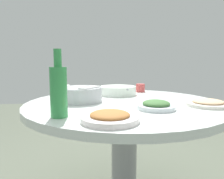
{
  "coord_description": "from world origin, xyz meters",
  "views": [
    {
      "loc": [
        0.22,
        1.28,
        0.99
      ],
      "look_at": [
        0.07,
        -0.08,
        0.81
      ],
      "focal_mm": 34.9,
      "sensor_mm": 36.0,
      "label": 1
    }
  ],
  "objects_px": {
    "tea_cup_far": "(88,89)",
    "tea_cup_side": "(140,88)",
    "round_dining_table": "(124,125)",
    "soup_bowl": "(118,91)",
    "dish_tofu_braise": "(110,117)",
    "dish_greens": "(156,105)",
    "tea_cup_near": "(65,89)",
    "rice_bowl": "(80,94)",
    "dish_noodles": "(208,103)",
    "green_bottle": "(59,90)"
  },
  "relations": [
    {
      "from": "dish_greens",
      "to": "tea_cup_near",
      "type": "height_order",
      "value": "tea_cup_near"
    },
    {
      "from": "soup_bowl",
      "to": "dish_greens",
      "type": "height_order",
      "value": "soup_bowl"
    },
    {
      "from": "soup_bowl",
      "to": "dish_tofu_braise",
      "type": "height_order",
      "value": "soup_bowl"
    },
    {
      "from": "round_dining_table",
      "to": "soup_bowl",
      "type": "bearing_deg",
      "value": -90.76
    },
    {
      "from": "soup_bowl",
      "to": "dish_tofu_braise",
      "type": "bearing_deg",
      "value": 79.19
    },
    {
      "from": "rice_bowl",
      "to": "dish_greens",
      "type": "height_order",
      "value": "rice_bowl"
    },
    {
      "from": "rice_bowl",
      "to": "tea_cup_near",
      "type": "bearing_deg",
      "value": -70.13
    },
    {
      "from": "rice_bowl",
      "to": "dish_greens",
      "type": "relative_size",
      "value": 1.41
    },
    {
      "from": "tea_cup_side",
      "to": "tea_cup_far",
      "type": "bearing_deg",
      "value": -3.14
    },
    {
      "from": "tea_cup_side",
      "to": "round_dining_table",
      "type": "bearing_deg",
      "value": 64.6
    },
    {
      "from": "round_dining_table",
      "to": "soup_bowl",
      "type": "relative_size",
      "value": 4.25
    },
    {
      "from": "dish_greens",
      "to": "green_bottle",
      "type": "height_order",
      "value": "green_bottle"
    },
    {
      "from": "tea_cup_near",
      "to": "tea_cup_far",
      "type": "xyz_separation_m",
      "value": [
        -0.17,
        -0.08,
        -0.01
      ]
    },
    {
      "from": "dish_noodles",
      "to": "round_dining_table",
      "type": "bearing_deg",
      "value": -20.34
    },
    {
      "from": "rice_bowl",
      "to": "dish_tofu_braise",
      "type": "height_order",
      "value": "rice_bowl"
    },
    {
      "from": "tea_cup_far",
      "to": "tea_cup_side",
      "type": "distance_m",
      "value": 0.43
    },
    {
      "from": "round_dining_table",
      "to": "tea_cup_near",
      "type": "distance_m",
      "value": 0.56
    },
    {
      "from": "tea_cup_near",
      "to": "soup_bowl",
      "type": "bearing_deg",
      "value": 168.22
    },
    {
      "from": "dish_noodles",
      "to": "dish_tofu_braise",
      "type": "bearing_deg",
      "value": 24.32
    },
    {
      "from": "dish_tofu_braise",
      "to": "soup_bowl",
      "type": "bearing_deg",
      "value": -100.81
    },
    {
      "from": "dish_noodles",
      "to": "tea_cup_side",
      "type": "height_order",
      "value": "tea_cup_side"
    },
    {
      "from": "dish_tofu_braise",
      "to": "tea_cup_side",
      "type": "relative_size",
      "value": 3.39
    },
    {
      "from": "dish_noodles",
      "to": "green_bottle",
      "type": "relative_size",
      "value": 0.8
    },
    {
      "from": "green_bottle",
      "to": "tea_cup_far",
      "type": "xyz_separation_m",
      "value": [
        -0.12,
        -0.78,
        -0.09
      ]
    },
    {
      "from": "round_dining_table",
      "to": "tea_cup_side",
      "type": "xyz_separation_m",
      "value": [
        -0.2,
        -0.43,
        0.18
      ]
    },
    {
      "from": "dish_greens",
      "to": "tea_cup_far",
      "type": "bearing_deg",
      "value": -62.46
    },
    {
      "from": "round_dining_table",
      "to": "dish_tofu_braise",
      "type": "xyz_separation_m",
      "value": [
        0.13,
        0.42,
        0.16
      ]
    },
    {
      "from": "soup_bowl",
      "to": "dish_noodles",
      "type": "bearing_deg",
      "value": 133.98
    },
    {
      "from": "dish_tofu_braise",
      "to": "rice_bowl",
      "type": "bearing_deg",
      "value": -73.53
    },
    {
      "from": "dish_tofu_braise",
      "to": "tea_cup_side",
      "type": "distance_m",
      "value": 0.91
    },
    {
      "from": "round_dining_table",
      "to": "rice_bowl",
      "type": "bearing_deg",
      "value": -9.64
    },
    {
      "from": "dish_greens",
      "to": "green_bottle",
      "type": "relative_size",
      "value": 0.65
    },
    {
      "from": "tea_cup_near",
      "to": "dish_tofu_braise",
      "type": "bearing_deg",
      "value": 107.88
    },
    {
      "from": "green_bottle",
      "to": "dish_noodles",
      "type": "bearing_deg",
      "value": -168.37
    },
    {
      "from": "dish_noodles",
      "to": "tea_cup_near",
      "type": "distance_m",
      "value": 0.99
    },
    {
      "from": "dish_noodles",
      "to": "dish_tofu_braise",
      "type": "xyz_separation_m",
      "value": [
        0.57,
        0.26,
        0.0
      ]
    },
    {
      "from": "tea_cup_near",
      "to": "tea_cup_side",
      "type": "bearing_deg",
      "value": -174.53
    },
    {
      "from": "rice_bowl",
      "to": "dish_noodles",
      "type": "relative_size",
      "value": 1.15
    },
    {
      "from": "dish_tofu_braise",
      "to": "tea_cup_side",
      "type": "height_order",
      "value": "tea_cup_side"
    },
    {
      "from": "round_dining_table",
      "to": "tea_cup_side",
      "type": "distance_m",
      "value": 0.5
    },
    {
      "from": "tea_cup_near",
      "to": "round_dining_table",
      "type": "bearing_deg",
      "value": 136.27
    },
    {
      "from": "soup_bowl",
      "to": "dish_greens",
      "type": "bearing_deg",
      "value": 103.67
    },
    {
      "from": "tea_cup_far",
      "to": "dish_greens",
      "type": "bearing_deg",
      "value": 117.54
    },
    {
      "from": "tea_cup_far",
      "to": "dish_noodles",
      "type": "bearing_deg",
      "value": 137.17
    },
    {
      "from": "green_bottle",
      "to": "tea_cup_side",
      "type": "bearing_deg",
      "value": -126.11
    },
    {
      "from": "dish_noodles",
      "to": "dish_greens",
      "type": "height_order",
      "value": "dish_greens"
    },
    {
      "from": "dish_noodles",
      "to": "tea_cup_near",
      "type": "bearing_deg",
      "value": -32.82
    },
    {
      "from": "soup_bowl",
      "to": "tea_cup_near",
      "type": "distance_m",
      "value": 0.4
    },
    {
      "from": "dish_noodles",
      "to": "tea_cup_side",
      "type": "bearing_deg",
      "value": -68.09
    },
    {
      "from": "green_bottle",
      "to": "soup_bowl",
      "type": "bearing_deg",
      "value": -119.66
    }
  ]
}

